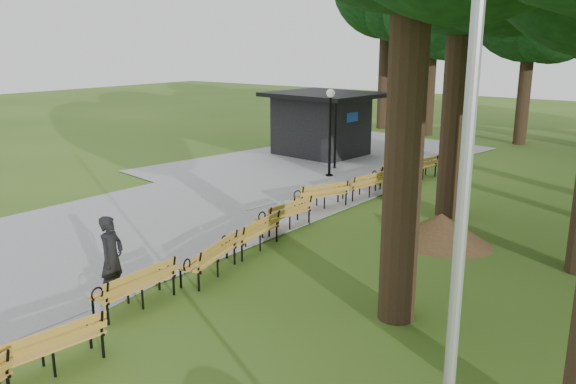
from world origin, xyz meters
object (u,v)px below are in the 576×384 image
Objects in this scene: person at (112,258)px; bench_1 at (47,346)px; bench_9 at (418,168)px; bench_3 at (209,257)px; bench_6 at (321,195)px; lamp_post at (330,115)px; bench_8 at (389,174)px; bench_5 at (284,214)px; bench_4 at (253,233)px; kiosk at (321,124)px; dirt_mound at (441,228)px; bench_7 at (365,184)px; metal_pole at (457,276)px; bench_2 at (134,286)px.

bench_1 is at bearing -168.67° from person.
bench_3 is at bearing 12.52° from bench_9.
person is 8.10m from bench_6.
lamp_post is 1.79× the size of bench_8.
bench_4 is at bearing 17.34° from bench_5.
bench_8 is (5.31, -3.55, -1.02)m from kiosk.
dirt_mound is 6.27m from bench_8.
bench_7 reaches higher than dirt_mound.
lamp_post is 1.79× the size of bench_7.
bench_3 is (-0.70, 4.38, 0.00)m from bench_1.
bench_3 is 6.15m from bench_6.
metal_pole is 7.10m from bench_1.
person is 0.92× the size of bench_3.
bench_8 is (-0.35, 8.19, 0.00)m from bench_4.
bench_4 is 1.00× the size of bench_6.
bench_7 is at bearing 143.17° from dirt_mound.
bench_5 is (-0.66, 3.69, 0.00)m from bench_3.
bench_4 and bench_7 have the same top height.
lamp_post reaches higher than bench_2.
bench_8 is at bearing -165.74° from bench_1.
bench_1 is (3.88, -14.37, -1.98)m from lamp_post.
bench_2 is (5.89, -15.64, -1.02)m from kiosk.
bench_4 is at bearing -70.47° from lamp_post.
person reaches higher than dirt_mound.
dirt_mound is 1.19× the size of bench_4.
bench_6 is 2.10m from bench_7.
dirt_mound is at bearing -36.36° from lamp_post.
person is at bearing -65.23° from kiosk.
kiosk is 2.45× the size of bench_1.
bench_9 is (-7.46, 16.29, -2.85)m from metal_pole.
bench_7 is (5.40, -5.50, -1.02)m from kiosk.
bench_1 is at bearing 18.57° from bench_7.
person is at bearing -13.38° from bench_4.
kiosk reaches higher than person.
bench_2 is at bearing -75.54° from lamp_post.
metal_pole reaches higher than kiosk.
lamp_post is at bearing -8.36° from person.
person is 0.92× the size of bench_9.
metal_pole is 3.46× the size of bench_6.
bench_3 is 10.10m from bench_8.
person is at bearing -90.00° from bench_2.
bench_3 is 1.00× the size of bench_5.
bench_1 is 1.00× the size of bench_7.
metal_pole reaches higher than bench_4.
bench_2 is 8.14m from bench_6.
kiosk is 2.45× the size of bench_8.
dirt_mound is at bearing 154.52° from bench_2.
lamp_post is 10.67m from bench_3.
bench_4 is 1.00× the size of bench_8.
lamp_post is at bearing -156.01° from bench_1.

